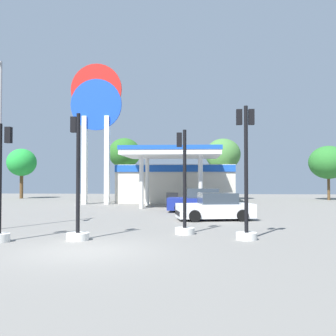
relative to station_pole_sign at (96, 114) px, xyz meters
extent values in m
plane|color=slate|center=(5.17, -21.71, -7.85)|extent=(90.00, 90.00, 0.00)
cube|color=beige|center=(6.82, 4.08, -6.11)|extent=(10.61, 6.60, 3.47)
cube|color=#194CB2|center=(6.82, 0.73, -4.73)|extent=(10.61, 0.12, 0.60)
cube|color=white|center=(6.82, -2.83, -3.74)|extent=(7.31, 6.62, 0.35)
cube|color=#194CB2|center=(6.82, -2.83, -3.41)|extent=(7.41, 6.72, 0.30)
cylinder|color=silver|center=(4.63, -4.64, -5.88)|extent=(0.32, 0.32, 3.93)
cylinder|color=silver|center=(9.02, -4.64, -5.88)|extent=(0.32, 0.32, 3.93)
cylinder|color=silver|center=(4.63, -1.01, -5.88)|extent=(0.32, 0.32, 3.93)
cylinder|color=silver|center=(9.02, -1.01, -5.88)|extent=(0.32, 0.32, 3.93)
cube|color=#4C4C51|center=(6.82, -2.83, -7.30)|extent=(0.90, 0.60, 1.10)
cube|color=white|center=(-0.99, -0.01, -4.01)|extent=(0.40, 0.56, 7.67)
cube|color=white|center=(0.99, -0.01, -4.01)|extent=(0.40, 0.56, 7.67)
cylinder|color=blue|center=(0.00, -0.01, 0.83)|extent=(4.49, 0.22, 4.49)
cylinder|color=red|center=(0.00, 0.01, 2.18)|extent=(4.49, 0.22, 4.49)
cube|color=white|center=(0.00, 0.05, 1.51)|extent=(4.13, 0.08, 0.81)
cylinder|color=black|center=(7.61, -8.37, -7.51)|extent=(0.67, 0.24, 0.66)
cylinder|color=black|center=(7.64, -6.59, -7.51)|extent=(0.67, 0.24, 0.66)
cylinder|color=black|center=(10.31, -8.41, -7.51)|extent=(0.67, 0.24, 0.66)
cylinder|color=black|center=(10.34, -6.63, -7.51)|extent=(0.67, 0.24, 0.66)
cube|color=navy|center=(8.97, -7.50, -7.30)|extent=(4.38, 1.89, 0.79)
cube|color=#2D3842|center=(9.13, -7.50, -6.61)|extent=(2.10, 1.65, 0.66)
cube|color=black|center=(6.84, -7.46, -7.41)|extent=(0.15, 1.73, 0.25)
cylinder|color=black|center=(8.58, -13.54, -7.54)|extent=(0.64, 0.32, 0.61)
cylinder|color=black|center=(8.28, -11.92, -7.54)|extent=(0.64, 0.32, 0.61)
cylinder|color=black|center=(11.03, -13.08, -7.54)|extent=(0.64, 0.32, 0.61)
cylinder|color=black|center=(10.73, -11.46, -7.54)|extent=(0.64, 0.32, 0.61)
cube|color=silver|center=(9.65, -12.50, -7.34)|extent=(4.27, 2.40, 0.73)
cube|color=#2D3842|center=(9.79, -12.48, -6.71)|extent=(2.16, 1.82, 0.61)
cube|color=black|center=(7.71, -12.86, -7.44)|extent=(0.41, 1.60, 0.23)
cylinder|color=silver|center=(4.39, -19.68, -7.71)|extent=(0.82, 0.82, 0.26)
cylinder|color=black|center=(4.39, -19.68, -5.43)|extent=(0.14, 0.14, 4.30)
cube|color=black|center=(4.17, -19.52, -3.67)|extent=(0.21, 0.20, 0.57)
sphere|color=red|center=(4.17, -19.40, -3.49)|extent=(0.15, 0.15, 0.15)
sphere|color=#D89E0C|center=(4.17, -19.40, -3.67)|extent=(0.15, 0.15, 0.15)
sphere|color=green|center=(4.17, -19.40, -3.85)|extent=(0.15, 0.15, 0.15)
cylinder|color=silver|center=(8.18, -17.90, -7.72)|extent=(0.78, 0.78, 0.25)
cylinder|color=black|center=(8.18, -17.90, -5.64)|extent=(0.14, 0.14, 3.91)
cube|color=black|center=(7.96, -17.74, -4.07)|extent=(0.21, 0.20, 0.57)
sphere|color=red|center=(7.96, -17.61, -3.89)|extent=(0.15, 0.15, 0.15)
sphere|color=#D89E0C|center=(7.96, -17.61, -4.07)|extent=(0.15, 0.15, 0.15)
sphere|color=green|center=(7.96, -17.61, -4.25)|extent=(0.15, 0.15, 0.15)
cylinder|color=silver|center=(10.44, -19.17, -7.72)|extent=(0.76, 0.76, 0.26)
cylinder|color=black|center=(10.44, -19.17, -5.29)|extent=(0.14, 0.14, 4.60)
cube|color=black|center=(10.22, -19.01, -3.37)|extent=(0.21, 0.20, 0.57)
sphere|color=red|center=(10.22, -18.89, -3.19)|extent=(0.15, 0.15, 0.15)
sphere|color=#D89E0C|center=(10.22, -18.89, -3.37)|extent=(0.15, 0.15, 0.15)
sphere|color=green|center=(10.22, -18.89, -3.55)|extent=(0.15, 0.15, 0.15)
cube|color=black|center=(10.66, -19.01, -3.37)|extent=(0.21, 0.20, 0.57)
sphere|color=red|center=(10.66, -18.89, -3.19)|extent=(0.15, 0.15, 0.15)
sphere|color=#D89E0C|center=(10.66, -18.89, -3.37)|extent=(0.15, 0.15, 0.15)
sphere|color=green|center=(10.66, -18.89, -3.55)|extent=(0.15, 0.15, 0.15)
cylinder|color=black|center=(1.78, -20.27, -5.63)|extent=(0.14, 0.14, 3.84)
cube|color=black|center=(2.00, -20.11, -4.10)|extent=(0.21, 0.20, 0.57)
sphere|color=red|center=(2.00, -19.99, -3.92)|extent=(0.15, 0.15, 0.15)
sphere|color=#D89E0C|center=(2.00, -19.99, -4.10)|extent=(0.15, 0.15, 0.15)
sphere|color=green|center=(2.00, -19.99, -4.28)|extent=(0.15, 0.15, 0.15)
cylinder|color=brown|center=(-10.72, 8.99, -6.43)|extent=(0.38, 0.38, 2.83)
ellipsoid|color=green|center=(-10.72, 8.99, -3.80)|extent=(3.23, 3.23, 3.04)
cylinder|color=brown|center=(1.20, 7.29, -6.01)|extent=(0.40, 0.40, 3.66)
ellipsoid|color=#2A6523|center=(1.20, 7.29, -2.92)|extent=(3.35, 3.35, 3.15)
cylinder|color=brown|center=(11.56, 7.90, -6.14)|extent=(0.37, 0.37, 3.40)
ellipsoid|color=#407536|center=(11.56, 7.90, -3.06)|extent=(3.67, 3.67, 3.30)
cylinder|color=brown|center=(22.41, 8.03, -6.64)|extent=(0.28, 0.28, 2.41)
ellipsoid|color=#286C29|center=(22.41, 8.03, -3.94)|extent=(3.98, 3.98, 3.43)
cylinder|color=gray|center=(0.04, -16.90, -4.15)|extent=(0.12, 0.12, 7.39)
camera|label=1|loc=(8.58, -33.52, -5.65)|focal=41.91mm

